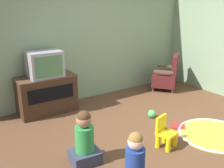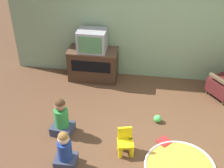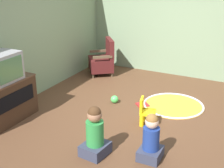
{
  "view_description": "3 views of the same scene",
  "coord_description": "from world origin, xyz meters",
  "px_view_note": "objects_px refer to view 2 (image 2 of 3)",
  "views": [
    {
      "loc": [
        -2.72,
        -2.65,
        2.0
      ],
      "look_at": [
        -0.51,
        0.62,
        0.74
      ],
      "focal_mm": 42.0,
      "sensor_mm": 36.0,
      "label": 1
    },
    {
      "loc": [
        0.09,
        -3.93,
        3.76
      ],
      "look_at": [
        -0.54,
        0.35,
        0.86
      ],
      "focal_mm": 50.0,
      "sensor_mm": 36.0,
      "label": 2
    },
    {
      "loc": [
        -4.5,
        -1.88,
        2.45
      ],
      "look_at": [
        -0.37,
        0.23,
        0.65
      ],
      "focal_mm": 50.0,
      "sensor_mm": 36.0,
      "label": 3
    }
  ],
  "objects_px": {
    "television": "(92,41)",
    "child_watching_left": "(62,118)",
    "yellow_kid_chair": "(125,143)",
    "tv_cabinet": "(93,64)",
    "child_watching_center": "(65,151)",
    "book": "(164,142)",
    "toy_ball": "(158,119)"
  },
  "relations": [
    {
      "from": "yellow_kid_chair",
      "to": "child_watching_left",
      "type": "height_order",
      "value": "child_watching_left"
    },
    {
      "from": "tv_cabinet",
      "to": "child_watching_center",
      "type": "relative_size",
      "value": 1.6
    },
    {
      "from": "television",
      "to": "child_watching_left",
      "type": "height_order",
      "value": "television"
    },
    {
      "from": "yellow_kid_chair",
      "to": "television",
      "type": "bearing_deg",
      "value": 100.47
    },
    {
      "from": "child_watching_center",
      "to": "yellow_kid_chair",
      "type": "bearing_deg",
      "value": 23.01
    },
    {
      "from": "tv_cabinet",
      "to": "television",
      "type": "height_order",
      "value": "television"
    },
    {
      "from": "tv_cabinet",
      "to": "yellow_kid_chair",
      "type": "bearing_deg",
      "value": -65.97
    },
    {
      "from": "tv_cabinet",
      "to": "toy_ball",
      "type": "relative_size",
      "value": 7.42
    },
    {
      "from": "child_watching_left",
      "to": "book",
      "type": "bearing_deg",
      "value": 6.29
    },
    {
      "from": "toy_ball",
      "to": "book",
      "type": "distance_m",
      "value": 0.53
    },
    {
      "from": "child_watching_left",
      "to": "book",
      "type": "relative_size",
      "value": 2.49
    },
    {
      "from": "tv_cabinet",
      "to": "television",
      "type": "distance_m",
      "value": 0.57
    },
    {
      "from": "tv_cabinet",
      "to": "yellow_kid_chair",
      "type": "relative_size",
      "value": 2.35
    },
    {
      "from": "child_watching_left",
      "to": "book",
      "type": "height_order",
      "value": "child_watching_left"
    },
    {
      "from": "tv_cabinet",
      "to": "child_watching_center",
      "type": "xyz_separation_m",
      "value": [
        0.06,
        -2.52,
        -0.08
      ]
    },
    {
      "from": "tv_cabinet",
      "to": "child_watching_center",
      "type": "distance_m",
      "value": 2.52
    },
    {
      "from": "child_watching_left",
      "to": "book",
      "type": "distance_m",
      "value": 1.79
    },
    {
      "from": "child_watching_left",
      "to": "toy_ball",
      "type": "bearing_deg",
      "value": 23.79
    },
    {
      "from": "child_watching_center",
      "to": "tv_cabinet",
      "type": "bearing_deg",
      "value": 89.99
    },
    {
      "from": "tv_cabinet",
      "to": "book",
      "type": "relative_size",
      "value": 3.67
    },
    {
      "from": "yellow_kid_chair",
      "to": "child_watching_center",
      "type": "distance_m",
      "value": 0.97
    },
    {
      "from": "book",
      "to": "toy_ball",
      "type": "bearing_deg",
      "value": 58.66
    },
    {
      "from": "child_watching_left",
      "to": "book",
      "type": "xyz_separation_m",
      "value": [
        1.76,
        0.01,
        -0.3
      ]
    },
    {
      "from": "yellow_kid_chair",
      "to": "tv_cabinet",
      "type": "bearing_deg",
      "value": 100.27
    },
    {
      "from": "child_watching_center",
      "to": "book",
      "type": "bearing_deg",
      "value": 23.8
    },
    {
      "from": "child_watching_left",
      "to": "yellow_kid_chair",
      "type": "bearing_deg",
      "value": -9.03
    },
    {
      "from": "child_watching_left",
      "to": "child_watching_center",
      "type": "distance_m",
      "value": 0.75
    },
    {
      "from": "toy_ball",
      "to": "book",
      "type": "relative_size",
      "value": 0.49
    },
    {
      "from": "television",
      "to": "yellow_kid_chair",
      "type": "bearing_deg",
      "value": -65.77
    },
    {
      "from": "yellow_kid_chair",
      "to": "child_watching_center",
      "type": "xyz_separation_m",
      "value": [
        -0.88,
        -0.4,
        0.1
      ]
    },
    {
      "from": "child_watching_center",
      "to": "toy_ball",
      "type": "height_order",
      "value": "child_watching_center"
    },
    {
      "from": "child_watching_left",
      "to": "toy_ball",
      "type": "relative_size",
      "value": 5.04
    }
  ]
}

